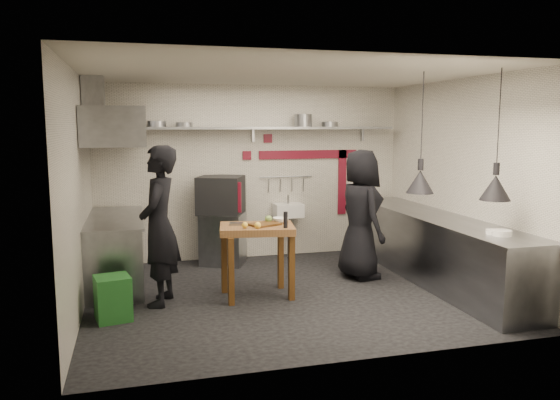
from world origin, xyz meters
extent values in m
plane|color=black|center=(0.00, 0.00, 0.00)|extent=(5.00, 5.00, 0.00)
plane|color=beige|center=(0.00, 0.00, 2.80)|extent=(5.00, 5.00, 0.00)
cube|color=beige|center=(0.00, 2.10, 1.40)|extent=(5.00, 0.04, 2.80)
cube|color=beige|center=(0.00, -2.10, 1.40)|extent=(5.00, 0.04, 2.80)
cube|color=beige|center=(-2.50, 0.00, 1.40)|extent=(0.04, 4.20, 2.80)
cube|color=beige|center=(2.50, 0.00, 1.40)|extent=(0.04, 4.20, 2.80)
cube|color=maroon|center=(0.95, 2.08, 1.68)|extent=(1.70, 0.02, 0.14)
cube|color=maroon|center=(1.55, 2.08, 1.20)|extent=(0.14, 0.02, 1.10)
cube|color=maroon|center=(0.25, 2.08, 1.95)|extent=(0.14, 0.02, 0.14)
cube|color=maroon|center=(-0.10, 2.08, 1.68)|extent=(0.14, 0.02, 0.14)
cube|color=slate|center=(0.00, 1.92, 2.12)|extent=(4.60, 0.34, 0.04)
cube|color=slate|center=(-1.90, 2.07, 2.02)|extent=(0.04, 0.06, 0.24)
cube|color=slate|center=(0.00, 2.07, 2.02)|extent=(0.04, 0.06, 0.24)
cube|color=slate|center=(1.90, 2.07, 2.02)|extent=(0.04, 0.06, 0.24)
cylinder|color=slate|center=(-1.51, 1.92, 2.19)|extent=(0.30, 0.30, 0.09)
cylinder|color=slate|center=(-1.10, 1.92, 2.18)|extent=(0.34, 0.34, 0.07)
cylinder|color=slate|center=(0.80, 1.92, 2.24)|extent=(0.35, 0.35, 0.20)
cylinder|color=slate|center=(1.25, 1.92, 2.18)|extent=(0.30, 0.30, 0.08)
cube|color=slate|center=(-0.56, 1.76, 0.40)|extent=(0.81, 0.78, 0.80)
cube|color=black|center=(-0.58, 1.79, 1.09)|extent=(0.85, 0.82, 0.58)
cube|color=maroon|center=(-0.54, 1.50, 1.09)|extent=(0.44, 0.21, 0.46)
cube|color=black|center=(-0.55, 1.50, 1.09)|extent=(0.31, 0.14, 0.34)
cube|color=silver|center=(0.55, 1.92, 0.78)|extent=(0.46, 0.34, 0.22)
cylinder|color=slate|center=(0.55, 1.92, 0.96)|extent=(0.03, 0.03, 0.14)
cylinder|color=slate|center=(0.55, 1.88, 0.34)|extent=(0.06, 0.06, 0.66)
cylinder|color=slate|center=(0.55, 2.06, 1.32)|extent=(0.90, 0.02, 0.02)
cube|color=slate|center=(2.15, 0.00, 0.45)|extent=(0.70, 3.80, 0.90)
cube|color=slate|center=(2.15, 0.00, 0.92)|extent=(0.76, 3.90, 0.03)
cylinder|color=silver|center=(2.12, -1.38, 0.96)|extent=(0.26, 0.26, 0.07)
cylinder|color=silver|center=(2.10, -1.28, 0.96)|extent=(0.20, 0.20, 0.05)
cube|color=slate|center=(-2.15, 1.05, 0.45)|extent=(0.70, 1.90, 0.90)
cube|color=slate|center=(-2.15, 1.05, 0.92)|extent=(0.76, 2.00, 0.03)
cube|color=slate|center=(-2.10, 1.05, 2.15)|extent=(0.78, 1.60, 0.50)
cube|color=slate|center=(-2.35, 1.05, 2.55)|extent=(0.28, 0.28, 0.50)
cube|color=#1E5C21|center=(-2.15, -0.40, 0.25)|extent=(0.44, 0.44, 0.50)
cube|color=#4D2E11|center=(-0.31, -0.01, 0.93)|extent=(0.44, 0.38, 0.02)
cylinder|color=black|center=(-0.10, -0.24, 1.02)|extent=(0.06, 0.06, 0.20)
sphere|color=yellow|center=(-0.59, -0.15, 0.96)|extent=(0.09, 0.09, 0.08)
sphere|color=yellow|center=(-0.44, -0.19, 0.96)|extent=(0.10, 0.10, 0.08)
sphere|color=olive|center=(-0.22, 0.14, 0.97)|extent=(0.12, 0.12, 0.09)
cube|color=slate|center=(-0.65, 0.10, 0.94)|extent=(0.19, 0.15, 0.03)
imported|color=silver|center=(-0.06, 0.12, 0.95)|extent=(0.27, 0.27, 0.06)
imported|color=black|center=(-1.60, 0.03, 0.97)|extent=(0.64, 0.81, 1.93)
imported|color=black|center=(1.21, 0.49, 0.92)|extent=(0.67, 0.95, 1.83)
camera|label=1|loc=(-1.86, -6.57, 2.18)|focal=35.00mm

